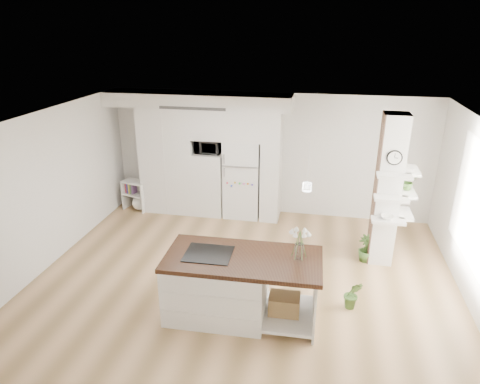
% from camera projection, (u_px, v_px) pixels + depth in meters
% --- Properties ---
extents(floor, '(7.00, 6.00, 0.01)m').
position_uv_depth(floor, '(243.00, 282.00, 7.17)').
color(floor, tan).
rests_on(floor, ground).
extents(room, '(7.04, 6.04, 2.72)m').
position_uv_depth(room, '(243.00, 178.00, 6.48)').
color(room, white).
rests_on(room, ground).
extents(cabinet_wall, '(4.00, 0.71, 2.70)m').
position_uv_depth(cabinet_wall, '(201.00, 148.00, 9.31)').
color(cabinet_wall, white).
rests_on(cabinet_wall, floor).
extents(refrigerator, '(0.78, 0.69, 1.75)m').
position_uv_depth(refrigerator, '(243.00, 178.00, 9.39)').
color(refrigerator, white).
rests_on(refrigerator, floor).
extents(column, '(0.69, 0.90, 2.70)m').
position_uv_depth(column, '(393.00, 193.00, 7.27)').
color(column, silver).
rests_on(column, floor).
extents(window, '(0.00, 2.40, 2.40)m').
position_uv_depth(window, '(480.00, 210.00, 6.26)').
color(window, white).
rests_on(window, room).
extents(pendant_light, '(0.12, 0.12, 0.10)m').
position_uv_depth(pendant_light, '(360.00, 165.00, 6.21)').
color(pendant_light, white).
rests_on(pendant_light, room).
extents(kitchen_island, '(2.23, 1.10, 1.56)m').
position_uv_depth(kitchen_island, '(225.00, 284.00, 6.21)').
color(kitchen_island, white).
rests_on(kitchen_island, floor).
extents(bookshelf, '(0.65, 0.47, 0.69)m').
position_uv_depth(bookshelf, '(137.00, 197.00, 9.87)').
color(bookshelf, white).
rests_on(bookshelf, floor).
extents(floor_plant_a, '(0.27, 0.22, 0.48)m').
position_uv_depth(floor_plant_a, '(353.00, 294.00, 6.43)').
color(floor_plant_a, '#3E6428').
rests_on(floor_plant_a, floor).
extents(floor_plant_b, '(0.36, 0.36, 0.51)m').
position_uv_depth(floor_plant_b, '(366.00, 248.00, 7.73)').
color(floor_plant_b, '#3E6428').
rests_on(floor_plant_b, floor).
extents(microwave, '(0.54, 0.37, 0.30)m').
position_uv_depth(microwave, '(208.00, 146.00, 9.21)').
color(microwave, '#2D2D2D').
rests_on(microwave, cabinet_wall).
extents(shelf_plant, '(0.27, 0.23, 0.30)m').
position_uv_depth(shelf_plant, '(408.00, 181.00, 7.31)').
color(shelf_plant, '#3E6428').
rests_on(shelf_plant, column).
extents(decor_bowl, '(0.22, 0.22, 0.05)m').
position_uv_depth(decor_bowl, '(387.00, 217.00, 7.20)').
color(decor_bowl, white).
rests_on(decor_bowl, column).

